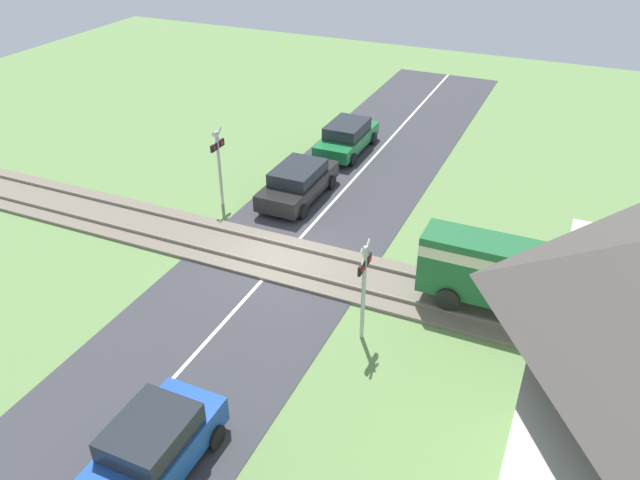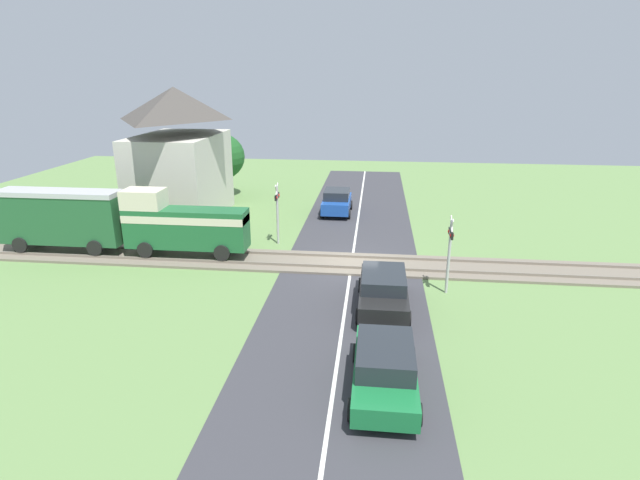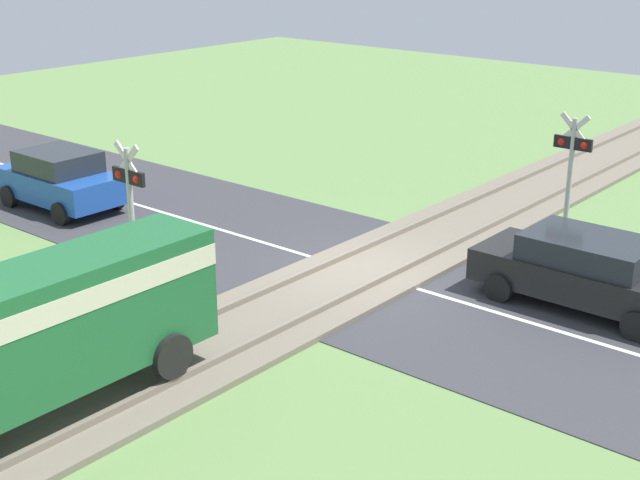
% 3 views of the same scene
% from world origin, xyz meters
% --- Properties ---
extents(ground_plane, '(60.00, 60.00, 0.00)m').
position_xyz_m(ground_plane, '(0.00, 0.00, 0.00)').
color(ground_plane, '#66894C').
extents(road_surface, '(48.00, 6.40, 0.02)m').
position_xyz_m(road_surface, '(0.00, 0.00, 0.01)').
color(road_surface, '#38383D').
rests_on(road_surface, ground_plane).
extents(track_bed, '(2.80, 48.00, 0.24)m').
position_xyz_m(track_bed, '(0.00, 0.00, 0.07)').
color(track_bed, '#756B5B').
rests_on(track_bed, ground_plane).
extents(train, '(1.58, 12.42, 3.18)m').
position_xyz_m(train, '(0.00, 11.41, 1.86)').
color(train, '#1E6033').
rests_on(train, track_bed).
extents(car_near_crossing, '(4.39, 1.97, 1.47)m').
position_xyz_m(car_near_crossing, '(-4.42, -1.44, 0.78)').
color(car_near_crossing, black).
rests_on(car_near_crossing, ground_plane).
extents(car_far_side, '(3.61, 1.90, 1.58)m').
position_xyz_m(car_far_side, '(9.08, 1.44, 0.82)').
color(car_far_side, '#1E4CA8').
rests_on(car_far_side, ground_plane).
extents(car_behind_queue, '(4.30, 1.91, 1.46)m').
position_xyz_m(car_behind_queue, '(-9.78, -1.44, 0.77)').
color(car_behind_queue, '#197038').
rests_on(car_behind_queue, ground_plane).
extents(crossing_signal_west_approach, '(0.90, 0.18, 3.27)m').
position_xyz_m(crossing_signal_west_approach, '(-2.72, -4.07, 2.09)').
color(crossing_signal_west_approach, '#B7B7B7').
rests_on(crossing_signal_west_approach, ground_plane).
extents(crossing_signal_east_approach, '(0.90, 0.18, 3.27)m').
position_xyz_m(crossing_signal_east_approach, '(2.72, 4.07, 2.09)').
color(crossing_signal_east_approach, '#B7B7B7').
rests_on(crossing_signal_east_approach, ground_plane).
extents(station_building, '(7.51, 4.95, 7.93)m').
position_xyz_m(station_building, '(7.22, 11.01, 3.88)').
color(station_building, beige).
rests_on(station_building, ground_plane).
extents(pedestrian_by_station, '(0.44, 0.44, 1.77)m').
position_xyz_m(pedestrian_by_station, '(2.46, 11.30, 0.81)').
color(pedestrian_by_station, '#B2282D').
rests_on(pedestrian_by_station, ground_plane).
extents(tree_by_station, '(3.26, 3.26, 4.55)m').
position_xyz_m(tree_by_station, '(13.20, 10.18, 2.91)').
color(tree_by_station, brown).
rests_on(tree_by_station, ground_plane).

